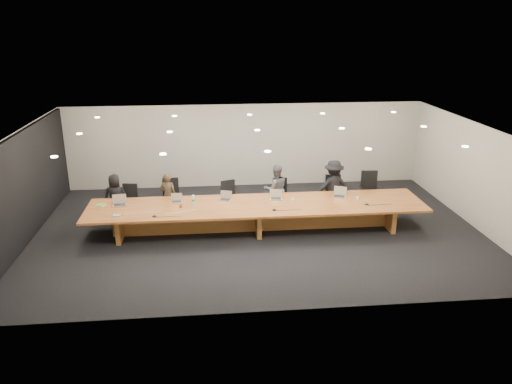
# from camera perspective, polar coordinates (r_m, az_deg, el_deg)

# --- Properties ---
(ground) EXTENTS (12.00, 12.00, 0.00)m
(ground) POSITION_cam_1_polar(r_m,az_deg,el_deg) (13.61, 0.13, -4.39)
(ground) COLOR black
(ground) RESTS_ON ground
(back_wall) EXTENTS (12.00, 0.02, 2.80)m
(back_wall) POSITION_cam_1_polar(r_m,az_deg,el_deg) (16.96, -1.25, 5.33)
(back_wall) COLOR silver
(back_wall) RESTS_ON ground
(left_wall_panel) EXTENTS (0.08, 7.84, 2.74)m
(left_wall_panel) POSITION_cam_1_polar(r_m,az_deg,el_deg) (13.87, -25.08, 0.26)
(left_wall_panel) COLOR black
(left_wall_panel) RESTS_ON ground
(conference_table) EXTENTS (9.00, 1.80, 0.75)m
(conference_table) POSITION_cam_1_polar(r_m,az_deg,el_deg) (13.41, 0.13, -2.35)
(conference_table) COLOR brown
(conference_table) RESTS_ON ground
(chair_far_left) EXTENTS (0.59, 0.59, 1.01)m
(chair_far_left) POSITION_cam_1_polar(r_m,az_deg,el_deg) (14.68, -14.31, -1.10)
(chair_far_left) COLOR black
(chair_far_left) RESTS_ON ground
(chair_left) EXTENTS (0.58, 0.58, 1.11)m
(chair_left) POSITION_cam_1_polar(r_m,az_deg,el_deg) (14.61, -9.70, -0.66)
(chair_left) COLOR black
(chair_left) RESTS_ON ground
(chair_mid_left) EXTENTS (0.66, 0.66, 1.02)m
(chair_mid_left) POSITION_cam_1_polar(r_m,az_deg,el_deg) (14.53, -2.92, -0.71)
(chair_mid_left) COLOR black
(chair_mid_left) RESTS_ON ground
(chair_mid_right) EXTENTS (0.56, 0.56, 1.04)m
(chair_mid_right) POSITION_cam_1_polar(r_m,az_deg,el_deg) (14.67, 2.87, -0.48)
(chair_mid_right) COLOR black
(chair_mid_right) RESTS_ON ground
(chair_right) EXTENTS (0.59, 0.59, 1.10)m
(chair_right) POSITION_cam_1_polar(r_m,az_deg,el_deg) (14.97, 8.88, -0.16)
(chair_right) COLOR black
(chair_right) RESTS_ON ground
(chair_far_right) EXTENTS (0.64, 0.64, 1.16)m
(chair_far_right) POSITION_cam_1_polar(r_m,az_deg,el_deg) (15.32, 12.91, 0.16)
(chair_far_right) COLOR black
(chair_far_right) RESTS_ON ground
(person_a) EXTENTS (0.68, 0.47, 1.33)m
(person_a) POSITION_cam_1_polar(r_m,az_deg,el_deg) (14.71, -15.75, -0.54)
(person_a) COLOR black
(person_a) RESTS_ON ground
(person_b) EXTENTS (0.57, 0.45, 1.36)m
(person_b) POSITION_cam_1_polar(r_m,az_deg,el_deg) (14.42, -10.00, -0.44)
(person_b) COLOR #33291B
(person_b) RESTS_ON ground
(person_c) EXTENTS (0.78, 0.64, 1.47)m
(person_c) POSITION_cam_1_polar(r_m,az_deg,el_deg) (14.59, 2.29, 0.33)
(person_c) COLOR #4E4F51
(person_c) RESTS_ON ground
(person_d) EXTENTS (1.09, 0.70, 1.59)m
(person_d) POSITION_cam_1_polar(r_m,az_deg,el_deg) (14.77, 8.82, 0.59)
(person_d) COLOR black
(person_d) RESTS_ON ground
(laptop_a) EXTENTS (0.39, 0.31, 0.28)m
(laptop_a) POSITION_cam_1_polar(r_m,az_deg,el_deg) (13.70, -15.36, -0.94)
(laptop_a) COLOR tan
(laptop_a) RESTS_ON conference_table
(laptop_b) EXTENTS (0.30, 0.23, 0.23)m
(laptop_b) POSITION_cam_1_polar(r_m,az_deg,el_deg) (13.63, -9.09, -0.70)
(laptop_b) COLOR #BCAA90
(laptop_b) RESTS_ON conference_table
(laptop_c) EXTENTS (0.38, 0.33, 0.25)m
(laptop_c) POSITION_cam_1_polar(r_m,az_deg,el_deg) (13.63, -3.57, -0.45)
(laptop_c) COLOR #C5B196
(laptop_c) RESTS_ON conference_table
(laptop_d) EXTENTS (0.36, 0.28, 0.26)m
(laptop_d) POSITION_cam_1_polar(r_m,az_deg,el_deg) (13.69, 2.30, -0.31)
(laptop_d) COLOR beige
(laptop_d) RESTS_ON conference_table
(laptop_e) EXTENTS (0.43, 0.38, 0.28)m
(laptop_e) POSITION_cam_1_polar(r_m,az_deg,el_deg) (14.05, 9.52, -0.02)
(laptop_e) COLOR #B7AA8B
(laptop_e) RESTS_ON conference_table
(water_bottle) EXTENTS (0.08, 0.08, 0.25)m
(water_bottle) POSITION_cam_1_polar(r_m,az_deg,el_deg) (13.39, -7.17, -0.92)
(water_bottle) COLOR silver
(water_bottle) RESTS_ON conference_table
(amber_mug) EXTENTS (0.09, 0.09, 0.09)m
(amber_mug) POSITION_cam_1_polar(r_m,az_deg,el_deg) (13.24, -8.60, -1.60)
(amber_mug) COLOR brown
(amber_mug) RESTS_ON conference_table
(paper_cup_near) EXTENTS (0.09, 0.09, 0.09)m
(paper_cup_near) POSITION_cam_1_polar(r_m,az_deg,el_deg) (13.52, 4.18, -0.99)
(paper_cup_near) COLOR silver
(paper_cup_near) RESTS_ON conference_table
(paper_cup_far) EXTENTS (0.07, 0.07, 0.08)m
(paper_cup_far) POSITION_cam_1_polar(r_m,az_deg,el_deg) (13.97, 11.54, -0.69)
(paper_cup_far) COLOR silver
(paper_cup_far) RESTS_ON conference_table
(notepad) EXTENTS (0.26, 0.22, 0.01)m
(notepad) POSITION_cam_1_polar(r_m,az_deg,el_deg) (13.90, -17.31, -1.43)
(notepad) COLOR silver
(notepad) RESTS_ON conference_table
(lime_gadget) EXTENTS (0.21, 0.16, 0.03)m
(lime_gadget) POSITION_cam_1_polar(r_m,az_deg,el_deg) (13.88, -17.28, -1.36)
(lime_gadget) COLOR green
(lime_gadget) RESTS_ON notepad
(av_box) EXTENTS (0.19, 0.14, 0.03)m
(av_box) POSITION_cam_1_polar(r_m,az_deg,el_deg) (13.03, -15.63, -2.61)
(av_box) COLOR #A2A2A7
(av_box) RESTS_ON conference_table
(mic_left) EXTENTS (0.14, 0.14, 0.03)m
(mic_left) POSITION_cam_1_polar(r_m,az_deg,el_deg) (12.77, -11.54, -2.70)
(mic_left) COLOR black
(mic_left) RESTS_ON conference_table
(mic_center) EXTENTS (0.13, 0.13, 0.03)m
(mic_center) POSITION_cam_1_polar(r_m,az_deg,el_deg) (12.94, 2.11, -2.02)
(mic_center) COLOR black
(mic_center) RESTS_ON conference_table
(mic_right) EXTENTS (0.16, 0.16, 0.03)m
(mic_right) POSITION_cam_1_polar(r_m,az_deg,el_deg) (13.64, 12.54, -1.35)
(mic_right) COLOR black
(mic_right) RESTS_ON conference_table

